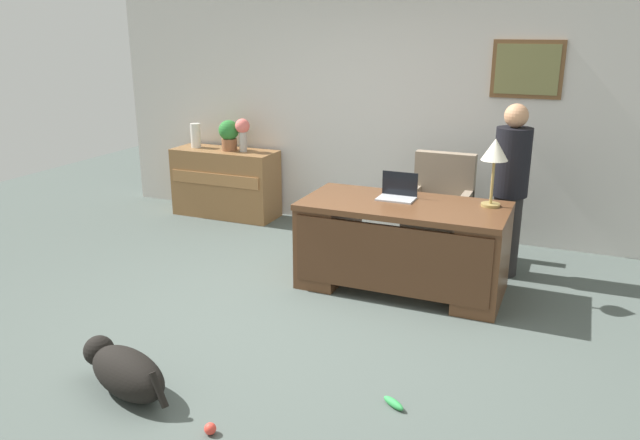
{
  "coord_description": "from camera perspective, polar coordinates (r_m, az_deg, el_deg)",
  "views": [
    {
      "loc": [
        1.95,
        -4.06,
        2.23
      ],
      "look_at": [
        0.09,
        0.3,
        0.75
      ],
      "focal_mm": 34.93,
      "sensor_mm": 36.0,
      "label": 1
    }
  ],
  "objects": [
    {
      "name": "desk",
      "position": [
        5.45,
        7.48,
        -2.17
      ],
      "size": [
        1.75,
        0.85,
        0.78
      ],
      "color": "brown",
      "rests_on": "ground_plane"
    },
    {
      "name": "vase_empty",
      "position": [
        7.76,
        -11.32,
        7.6
      ],
      "size": [
        0.12,
        0.12,
        0.29
      ],
      "primitive_type": "cylinder",
      "color": "silver",
      "rests_on": "credenza"
    },
    {
      "name": "armchair",
      "position": [
        6.3,
        10.87,
        0.8
      ],
      "size": [
        0.6,
        0.59,
        1.03
      ],
      "color": "gray",
      "rests_on": "ground_plane"
    },
    {
      "name": "dog_toy_bone",
      "position": [
        3.99,
        6.75,
        -16.32
      ],
      "size": [
        0.17,
        0.13,
        0.05
      ],
      "primitive_type": "ellipsoid",
      "rotation": [
        0.0,
        0.0,
        2.6
      ],
      "color": "green",
      "rests_on": "ground_plane"
    },
    {
      "name": "credenza",
      "position": [
        7.66,
        -8.62,
        3.38
      ],
      "size": [
        1.27,
        0.5,
        0.81
      ],
      "color": "olive",
      "rests_on": "ground_plane"
    },
    {
      "name": "dog_toy_ball",
      "position": [
        3.8,
        -10.03,
        -18.32
      ],
      "size": [
        0.07,
        0.07,
        0.07
      ],
      "primitive_type": "sphere",
      "color": "#E53F33",
      "rests_on": "ground_plane"
    },
    {
      "name": "potted_plant",
      "position": [
        7.5,
        -8.34,
        7.82
      ],
      "size": [
        0.24,
        0.24,
        0.36
      ],
      "color": "brown",
      "rests_on": "credenza"
    },
    {
      "name": "person_standing",
      "position": [
        5.89,
        16.97,
        2.68
      ],
      "size": [
        0.32,
        0.32,
        1.59
      ],
      "color": "#262323",
      "rests_on": "ground_plane"
    },
    {
      "name": "vase_with_flowers",
      "position": [
        7.4,
        -7.11,
        8.15
      ],
      "size": [
        0.17,
        0.17,
        0.39
      ],
      "color": "#B3B0AA",
      "rests_on": "credenza"
    },
    {
      "name": "dog_lying",
      "position": [
        4.22,
        -17.48,
        -13.03
      ],
      "size": [
        0.81,
        0.49,
        0.3
      ],
      "color": "black",
      "rests_on": "ground_plane"
    },
    {
      "name": "ground_plane",
      "position": [
        5.03,
        -2.29,
        -9.02
      ],
      "size": [
        12.0,
        12.0,
        0.0
      ],
      "primitive_type": "plane",
      "color": "#4C5651"
    },
    {
      "name": "desk_lamp",
      "position": [
        5.33,
        15.72,
        5.86
      ],
      "size": [
        0.22,
        0.22,
        0.57
      ],
      "color": "#9E8447",
      "rests_on": "desk"
    },
    {
      "name": "laptop",
      "position": [
        5.5,
        7.14,
        2.55
      ],
      "size": [
        0.32,
        0.22,
        0.22
      ],
      "color": "#B2B5BA",
      "rests_on": "desk"
    },
    {
      "name": "back_wall",
      "position": [
        6.99,
        6.92,
        10.02
      ],
      "size": [
        7.0,
        0.16,
        2.7
      ],
      "color": "silver",
      "rests_on": "ground_plane"
    }
  ]
}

